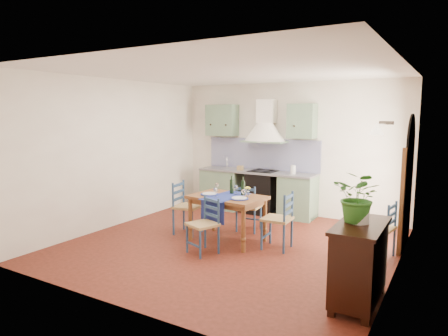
{
  "coord_description": "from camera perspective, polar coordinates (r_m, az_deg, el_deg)",
  "views": [
    {
      "loc": [
        3.14,
        -5.55,
        2.15
      ],
      "look_at": [
        -0.31,
        0.3,
        1.22
      ],
      "focal_mm": 32.0,
      "sensor_mm": 36.0,
      "label": 1
    }
  ],
  "objects": [
    {
      "name": "chair_left",
      "position": [
        7.23,
        -5.45,
        -5.55
      ],
      "size": [
        0.49,
        0.49,
        0.94
      ],
      "color": "navy",
      "rests_on": "ground"
    },
    {
      "name": "chair_spare",
      "position": [
        6.48,
        21.58,
        -8.06
      ],
      "size": [
        0.46,
        0.46,
        0.85
      ],
      "color": "navy",
      "rests_on": "ground"
    },
    {
      "name": "left_wall",
      "position": [
        7.94,
        -14.89,
        2.1
      ],
      "size": [
        0.04,
        5.0,
        2.8
      ],
      "primitive_type": "cube",
      "color": "white",
      "rests_on": "ground"
    },
    {
      "name": "floor",
      "position": [
        6.72,
        1.0,
        -10.87
      ],
      "size": [
        5.0,
        5.0,
        0.0
      ],
      "primitive_type": "plane",
      "color": "#3E170D",
      "rests_on": "ground"
    },
    {
      "name": "right_wall",
      "position": [
        5.92,
        23.99,
        -0.79
      ],
      "size": [
        0.26,
        5.0,
        2.8
      ],
      "color": "white",
      "rests_on": "ground"
    },
    {
      "name": "chair_far",
      "position": [
        7.36,
        3.48,
        -5.62
      ],
      "size": [
        0.45,
        0.45,
        0.86
      ],
      "color": "navy",
      "rests_on": "ground"
    },
    {
      "name": "dining_table",
      "position": [
        6.74,
        0.49,
        -4.76
      ],
      "size": [
        1.28,
        0.98,
        1.09
      ],
      "color": "brown",
      "rests_on": "ground"
    },
    {
      "name": "ceiling",
      "position": [
        6.41,
        1.06,
        13.65
      ],
      "size": [
        5.0,
        5.0,
        0.01
      ],
      "primitive_type": "cube",
      "color": "white",
      "rests_on": "back_wall"
    },
    {
      "name": "potted_plant",
      "position": [
        4.7,
        18.73,
        -3.94
      ],
      "size": [
        0.64,
        0.59,
        0.59
      ],
      "primitive_type": "imported",
      "rotation": [
        0.0,
        0.0,
        -0.29
      ],
      "color": "#2C6A20",
      "rests_on": "sideboard"
    },
    {
      "name": "back_wall",
      "position": [
        8.7,
        5.77,
        0.47
      ],
      "size": [
        5.0,
        0.96,
        2.8
      ],
      "color": "white",
      "rests_on": "ground"
    },
    {
      "name": "chair_right",
      "position": [
        6.45,
        7.86,
        -7.33
      ],
      "size": [
        0.45,
        0.45,
        0.92
      ],
      "color": "navy",
      "rests_on": "ground"
    },
    {
      "name": "chair_near",
      "position": [
        6.22,
        -2.84,
        -8.09
      ],
      "size": [
        0.52,
        0.52,
        0.87
      ],
      "color": "navy",
      "rests_on": "ground"
    },
    {
      "name": "sideboard",
      "position": [
        4.85,
        18.72,
        -12.4
      ],
      "size": [
        0.5,
        1.05,
        0.94
      ],
      "color": "black",
      "rests_on": "ground"
    }
  ]
}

